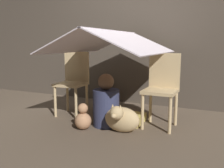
# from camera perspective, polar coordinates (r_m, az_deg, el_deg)

# --- Properties ---
(ground_plane) EXTENTS (8.80, 8.80, 0.00)m
(ground_plane) POSITION_cam_1_polar(r_m,az_deg,el_deg) (2.99, -1.90, -9.57)
(ground_plane) COLOR brown
(wall_back) EXTENTS (7.00, 0.05, 2.50)m
(wall_back) POSITION_cam_1_polar(r_m,az_deg,el_deg) (4.02, 6.37, 13.26)
(wall_back) COLOR #4C4238
(wall_back) RESTS_ON ground_plane
(chair_left) EXTENTS (0.39, 0.39, 0.85)m
(chair_left) POSITION_cam_1_polar(r_m,az_deg,el_deg) (3.44, -8.81, 0.90)
(chair_left) COLOR #D1B27F
(chair_left) RESTS_ON ground_plane
(chair_right) EXTENTS (0.37, 0.37, 0.85)m
(chair_right) POSITION_cam_1_polar(r_m,az_deg,el_deg) (2.95, 11.31, -0.55)
(chair_right) COLOR #D1B27F
(chair_right) RESTS_ON ground_plane
(sheet_canopy) EXTENTS (1.22, 1.47, 0.27)m
(sheet_canopy) POSITION_cam_1_polar(r_m,az_deg,el_deg) (3.04, 0.00, 9.70)
(sheet_canopy) COLOR silver
(person_front) EXTENTS (0.31, 0.31, 0.62)m
(person_front) POSITION_cam_1_polar(r_m,az_deg,el_deg) (2.94, -1.37, -4.66)
(person_front) COLOR #2D3351
(person_front) RESTS_ON ground_plane
(dog) EXTENTS (0.40, 0.36, 0.35)m
(dog) POSITION_cam_1_polar(r_m,az_deg,el_deg) (2.74, 2.13, -7.91)
(dog) COLOR tan
(dog) RESTS_ON ground_plane
(floor_cushion) EXTENTS (0.46, 0.37, 0.10)m
(floor_cushion) POSITION_cam_1_polar(r_m,az_deg,el_deg) (3.13, 2.84, -7.76)
(floor_cushion) COLOR #E5CC66
(floor_cushion) RESTS_ON ground_plane
(plush_toy) EXTENTS (0.19, 0.19, 0.30)m
(plush_toy) POSITION_cam_1_polar(r_m,az_deg,el_deg) (2.87, -6.64, -7.90)
(plush_toy) COLOR tan
(plush_toy) RESTS_ON ground_plane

